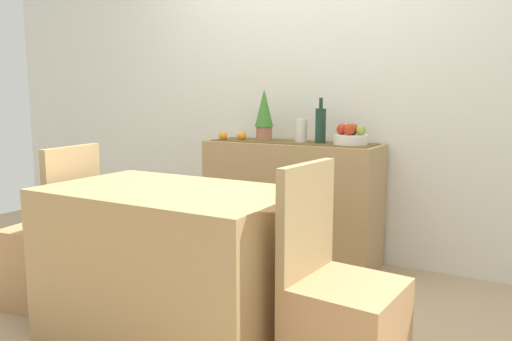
# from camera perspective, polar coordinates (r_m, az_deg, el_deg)

# --- Properties ---
(ground_plane) EXTENTS (6.40, 6.40, 0.02)m
(ground_plane) POSITION_cam_1_polar(r_m,az_deg,el_deg) (2.84, -3.42, -15.76)
(ground_plane) COLOR tan
(ground_plane) RESTS_ON ground
(room_wall_rear) EXTENTS (6.40, 0.06, 2.70)m
(room_wall_rear) POSITION_cam_1_polar(r_m,az_deg,el_deg) (3.64, 6.75, 11.45)
(room_wall_rear) COLOR silver
(room_wall_rear) RESTS_ON ground
(sideboard_console) EXTENTS (1.24, 0.42, 0.85)m
(sideboard_console) POSITION_cam_1_polar(r_m,az_deg,el_deg) (3.49, 4.11, -3.66)
(sideboard_console) COLOR tan
(sideboard_console) RESTS_ON ground
(table_runner) EXTENTS (1.17, 0.32, 0.01)m
(table_runner) POSITION_cam_1_polar(r_m,az_deg,el_deg) (3.43, 4.18, 3.33)
(table_runner) COLOR brown
(table_runner) RESTS_ON sideboard_console
(fruit_bowl) EXTENTS (0.22, 0.22, 0.06)m
(fruit_bowl) POSITION_cam_1_polar(r_m,az_deg,el_deg) (3.27, 10.97, 3.55)
(fruit_bowl) COLOR white
(fruit_bowl) RESTS_ON table_runner
(apple_center) EXTENTS (0.07, 0.07, 0.07)m
(apple_center) POSITION_cam_1_polar(r_m,az_deg,el_deg) (3.31, 11.30, 4.77)
(apple_center) COLOR #BD3B26
(apple_center) RESTS_ON fruit_bowl
(apple_front) EXTENTS (0.07, 0.07, 0.07)m
(apple_front) POSITION_cam_1_polar(r_m,az_deg,el_deg) (3.25, 10.84, 4.72)
(apple_front) COLOR #B03417
(apple_front) RESTS_ON fruit_bowl
(apple_left) EXTENTS (0.06, 0.06, 0.06)m
(apple_left) POSITION_cam_1_polar(r_m,az_deg,el_deg) (3.26, 12.12, 4.62)
(apple_left) COLOR #91A335
(apple_left) RESTS_ON fruit_bowl
(apple_rear) EXTENTS (0.07, 0.07, 0.07)m
(apple_rear) POSITION_cam_1_polar(r_m,az_deg,el_deg) (3.30, 9.99, 4.77)
(apple_rear) COLOR red
(apple_rear) RESTS_ON fruit_bowl
(wine_bottle) EXTENTS (0.07, 0.07, 0.31)m
(wine_bottle) POSITION_cam_1_polar(r_m,az_deg,el_deg) (3.34, 7.55, 5.24)
(wine_bottle) COLOR #1B3928
(wine_bottle) RESTS_ON sideboard_console
(ceramic_vase) EXTENTS (0.08, 0.08, 0.17)m
(ceramic_vase) POSITION_cam_1_polar(r_m,az_deg,el_deg) (3.40, 5.29, 4.61)
(ceramic_vase) COLOR silver
(ceramic_vase) RESTS_ON sideboard_console
(potted_plant) EXTENTS (0.13, 0.13, 0.37)m
(potted_plant) POSITION_cam_1_polar(r_m,az_deg,el_deg) (3.52, 0.96, 6.65)
(potted_plant) COLOR #A76A52
(potted_plant) RESTS_ON sideboard_console
(orange_loose_far) EXTENTS (0.07, 0.07, 0.07)m
(orange_loose_far) POSITION_cam_1_polar(r_m,az_deg,el_deg) (3.60, -3.86, 4.05)
(orange_loose_far) COLOR orange
(orange_loose_far) RESTS_ON sideboard_console
(orange_loose_mid) EXTENTS (0.06, 0.06, 0.06)m
(orange_loose_mid) POSITION_cam_1_polar(r_m,az_deg,el_deg) (3.60, -1.68, 4.04)
(orange_loose_mid) COLOR orange
(orange_loose_mid) RESTS_ON sideboard_console
(dining_table) EXTENTS (1.16, 0.70, 0.74)m
(dining_table) POSITION_cam_1_polar(r_m,az_deg,el_deg) (2.38, -9.88, -10.88)
(dining_table) COLOR tan
(dining_table) RESTS_ON ground
(chair_near_window) EXTENTS (0.45, 0.45, 0.90)m
(chair_near_window) POSITION_cam_1_polar(r_m,az_deg,el_deg) (3.00, -22.57, -9.44)
(chair_near_window) COLOR #AF8054
(chair_near_window) RESTS_ON ground
(chair_by_corner) EXTENTS (0.43, 0.43, 0.90)m
(chair_by_corner) POSITION_cam_1_polar(r_m,az_deg,el_deg) (2.03, 10.00, -17.57)
(chair_by_corner) COLOR #AF8154
(chair_by_corner) RESTS_ON ground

